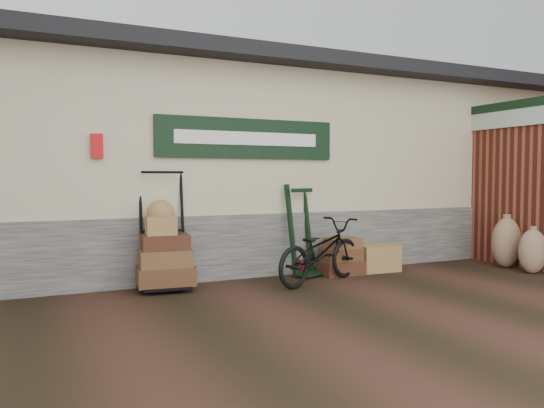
# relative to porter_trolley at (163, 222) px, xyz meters

# --- Properties ---
(ground) EXTENTS (80.00, 80.00, 0.00)m
(ground) POSITION_rel_porter_trolley_xyz_m (1.52, -0.85, -0.85)
(ground) COLOR black
(ground) RESTS_ON ground
(station_building) EXTENTS (14.40, 4.10, 3.20)m
(station_building) POSITION_rel_porter_trolley_xyz_m (1.52, 1.89, 0.77)
(station_building) COLOR #4C4C47
(station_building) RESTS_ON ground
(brick_outbuilding) EXTENTS (1.71, 4.51, 2.62)m
(brick_outbuilding) POSITION_rel_porter_trolley_xyz_m (6.22, 0.34, 0.46)
(brick_outbuilding) COLOR maroon
(brick_outbuilding) RESTS_ON ground
(porter_trolley) EXTENTS (0.90, 0.71, 1.69)m
(porter_trolley) POSITION_rel_porter_trolley_xyz_m (0.00, 0.00, 0.00)
(porter_trolley) COLOR black
(porter_trolley) RESTS_ON ground
(green_barrow) EXTENTS (0.59, 0.55, 1.31)m
(green_barrow) POSITION_rel_porter_trolley_xyz_m (2.01, -0.00, -0.19)
(green_barrow) COLOR black
(green_barrow) RESTS_ON ground
(suitcase_stack) EXTENTS (0.62, 0.40, 0.55)m
(suitcase_stack) POSITION_rel_porter_trolley_xyz_m (2.55, -0.19, -0.57)
(suitcase_stack) COLOR #3E2013
(suitcase_stack) RESTS_ON ground
(wicker_hamper) EXTENTS (0.64, 0.43, 0.40)m
(wicker_hamper) POSITION_rel_porter_trolley_xyz_m (3.21, -0.17, -0.65)
(wicker_hamper) COLOR brown
(wicker_hamper) RESTS_ON ground
(bicycle) EXTENTS (1.13, 1.74, 0.95)m
(bicycle) POSITION_rel_porter_trolley_xyz_m (1.98, -0.57, -0.37)
(bicycle) COLOR black
(bicycle) RESTS_ON ground
(burlap_sack_left) EXTENTS (0.52, 0.45, 0.79)m
(burlap_sack_left) POSITION_rel_porter_trolley_xyz_m (5.24, -0.77, -0.45)
(burlap_sack_left) COLOR brown
(burlap_sack_left) RESTS_ON ground
(burlap_sack_right) EXTENTS (0.51, 0.47, 0.66)m
(burlap_sack_right) POSITION_rel_porter_trolley_xyz_m (5.16, -1.30, -0.52)
(burlap_sack_right) COLOR brown
(burlap_sack_right) RESTS_ON ground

